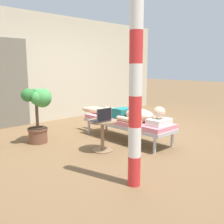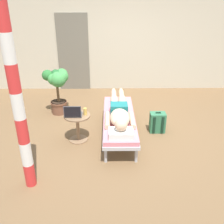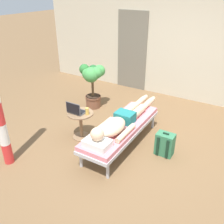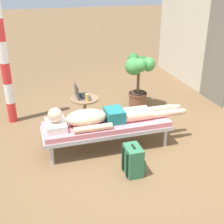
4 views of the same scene
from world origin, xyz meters
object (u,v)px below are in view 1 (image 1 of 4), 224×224
potted_plant (38,106)px  porch_post (136,80)px  person_reclining (130,114)px  laptop (102,118)px  drink_glass (108,115)px  lounge_chair (127,123)px  side_table (102,130)px  backpack (146,123)px

potted_plant → porch_post: porch_post is taller
person_reclining → laptop: laptop is taller
drink_glass → lounge_chair: bearing=14.0°
lounge_chair → laptop: laptop is taller
laptop → side_table: bearing=40.5°
lounge_chair → porch_post: porch_post is taller
drink_glass → potted_plant: 1.34m
porch_post → drink_glass: bearing=59.9°
side_table → laptop: bearing=-139.5°
lounge_chair → drink_glass: bearing=-166.0°
drink_glass → potted_plant: potted_plant is taller
drink_glass → porch_post: bearing=-120.1°
lounge_chair → person_reclining: person_reclining is taller
porch_post → side_table: bearing=65.2°
potted_plant → porch_post: 2.44m
person_reclining → backpack: 0.86m
drink_glass → backpack: drink_glass is taller
laptop → drink_glass: 0.22m
side_table → porch_post: 1.61m
lounge_chair → backpack: size_ratio=4.53×
lounge_chair → backpack: (0.76, 0.15, -0.15)m
drink_glass → potted_plant: size_ratio=0.13×
side_table → laptop: size_ratio=1.69×
laptop → drink_glass: size_ratio=2.40×
laptop → backpack: bearing=12.9°
side_table → potted_plant: (-0.54, 1.16, 0.33)m
lounge_chair → porch_post: (-1.33, -1.38, 0.91)m
person_reclining → porch_post: size_ratio=0.86×
side_table → porch_post: (-0.56, -1.21, 0.90)m
lounge_chair → porch_post: 2.13m
drink_glass → porch_post: 1.57m
side_table → laptop: 0.24m
backpack → potted_plant: potted_plant is taller
side_table → drink_glass: (0.15, 0.01, 0.23)m
side_table → drink_glass: bearing=5.5°
potted_plant → porch_post: bearing=-90.6°
drink_glass → person_reclining: bearing=7.8°
person_reclining → backpack: bearing=15.7°
drink_glass → potted_plant: (-0.69, 1.15, 0.10)m
drink_glass → porch_post: (-0.71, -1.23, 0.67)m
laptop → potted_plant: potted_plant is taller
porch_post → backpack: bearing=36.1°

